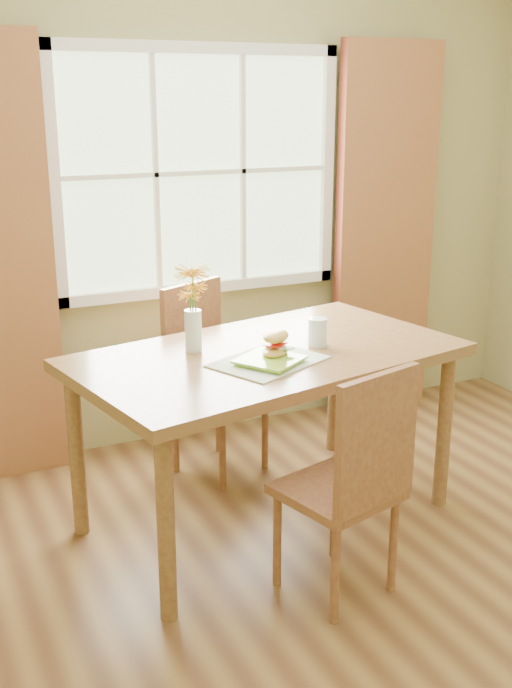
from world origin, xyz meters
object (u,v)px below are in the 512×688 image
object	(u,v)px
chair_far	(207,370)
dining_table	(267,369)
chair_near	(353,476)
croissant_sandwich	(276,343)
flower_vase	(193,300)
water_glass	(317,333)

from	to	relation	value
chair_far	dining_table	bearing A→B (deg)	-111.59
chair_near	croissant_sandwich	world-z (taller)	chair_near
chair_near	chair_far	xyz separation A→B (m)	(-0.06, 1.33, 0.01)
chair_far	croissant_sandwich	xyz separation A→B (m)	(0.02, -0.76, 0.35)
flower_vase	dining_table	bearing A→B (deg)	-25.43
water_glass	chair_far	bearing A→B (deg)	112.72
croissant_sandwich	water_glass	world-z (taller)	croissant_sandwich
flower_vase	water_glass	bearing A→B (deg)	-16.98
dining_table	chair_near	world-z (taller)	chair_near
chair_near	flower_vase	bearing A→B (deg)	95.64
croissant_sandwich	flower_vase	size ratio (longest dim) A/B	0.48
chair_near	croissant_sandwich	xyz separation A→B (m)	(-0.04, 0.58, 0.37)
croissant_sandwich	flower_vase	bearing A→B (deg)	93.42
chair_near	water_glass	world-z (taller)	chair_near
water_glass	croissant_sandwich	bearing A→B (deg)	-158.67
dining_table	flower_vase	bearing A→B (deg)	143.40
chair_far	flower_vase	xyz separation A→B (m)	(-0.26, -0.49, 0.51)
croissant_sandwich	chair_far	bearing A→B (deg)	48.66
water_glass	flower_vase	size ratio (longest dim) A/B	0.33
chair_far	water_glass	bearing A→B (deg)	-92.11
dining_table	chair_far	xyz separation A→B (m)	(-0.04, 0.63, -0.20)
dining_table	chair_near	bearing A→B (deg)	-99.42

